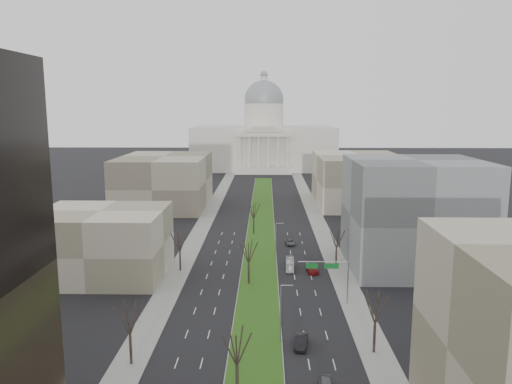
# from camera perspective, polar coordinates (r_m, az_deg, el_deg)

# --- Properties ---
(ground) EXTENTS (600.00, 600.00, 0.00)m
(ground) POSITION_cam_1_polar(r_m,az_deg,el_deg) (140.35, 0.56, -4.85)
(ground) COLOR black
(ground) RESTS_ON ground
(median) EXTENTS (8.00, 222.03, 0.20)m
(median) POSITION_cam_1_polar(r_m,az_deg,el_deg) (139.34, 0.55, -4.91)
(median) COLOR #999993
(median) RESTS_ON ground
(sidewalk_left) EXTENTS (5.00, 330.00, 0.15)m
(sidewalk_left) POSITION_cam_1_polar(r_m,az_deg,el_deg) (117.83, -8.20, -7.78)
(sidewalk_left) COLOR gray
(sidewalk_left) RESTS_ON ground
(sidewalk_right) EXTENTS (5.00, 330.00, 0.15)m
(sidewalk_right) POSITION_cam_1_polar(r_m,az_deg,el_deg) (117.39, 9.07, -7.87)
(sidewalk_right) COLOR gray
(sidewalk_right) RESTS_ON ground
(capitol) EXTENTS (80.00, 46.00, 55.00)m
(capitol) POSITION_cam_1_polar(r_m,az_deg,el_deg) (286.04, 0.90, 5.92)
(capitol) COLOR beige
(capitol) RESTS_ON ground
(building_beige_left) EXTENTS (26.00, 22.00, 14.00)m
(building_beige_left) POSITION_cam_1_polar(r_m,az_deg,el_deg) (110.25, -17.15, -5.60)
(building_beige_left) COLOR #9D977A
(building_beige_left) RESTS_ON ground
(building_grey_right) EXTENTS (28.00, 26.00, 24.00)m
(building_grey_right) POSITION_cam_1_polar(r_m,az_deg,el_deg) (115.01, 17.61, -2.44)
(building_grey_right) COLOR slate
(building_grey_right) RESTS_ON ground
(building_far_left) EXTENTS (30.00, 40.00, 18.00)m
(building_far_left) POSITION_cam_1_polar(r_m,az_deg,el_deg) (181.48, -10.42, 1.23)
(building_far_left) COLOR gray
(building_far_left) RESTS_ON ground
(building_far_right) EXTENTS (30.00, 40.00, 18.00)m
(building_far_right) POSITION_cam_1_polar(r_m,az_deg,el_deg) (185.78, 11.58, 1.38)
(building_far_right) COLOR #9D977A
(building_far_right) RESTS_ON ground
(tree_left_mid) EXTENTS (5.40, 5.40, 9.72)m
(tree_left_mid) POSITION_cam_1_polar(r_m,az_deg,el_deg) (72.28, -14.29, -13.67)
(tree_left_mid) COLOR black
(tree_left_mid) RESTS_ON ground
(tree_left_far) EXTENTS (5.28, 5.28, 9.50)m
(tree_left_far) POSITION_cam_1_polar(r_m,az_deg,el_deg) (109.26, -8.73, -5.50)
(tree_left_far) COLOR black
(tree_left_far) RESTS_ON ground
(tree_right_mid) EXTENTS (5.52, 5.52, 9.94)m
(tree_right_mid) POSITION_cam_1_polar(r_m,az_deg,el_deg) (75.11, 13.52, -12.59)
(tree_right_mid) COLOR black
(tree_right_mid) RESTS_ON ground
(tree_right_far) EXTENTS (5.04, 5.04, 9.07)m
(tree_right_far) POSITION_cam_1_polar(r_m,az_deg,el_deg) (112.71, 9.21, -5.20)
(tree_right_far) COLOR black
(tree_right_far) RESTS_ON ground
(tree_median_a) EXTENTS (5.40, 5.40, 9.72)m
(tree_median_a) POSITION_cam_1_polar(r_m,az_deg,el_deg) (62.70, -2.20, -17.15)
(tree_median_a) COLOR black
(tree_median_a) RESTS_ON ground
(tree_median_b) EXTENTS (5.40, 5.40, 9.72)m
(tree_median_b) POSITION_cam_1_polar(r_m,az_deg,el_deg) (99.98, -0.85, -6.73)
(tree_median_b) COLOR black
(tree_median_b) RESTS_ON ground
(tree_median_c) EXTENTS (5.40, 5.40, 9.72)m
(tree_median_c) POSITION_cam_1_polar(r_m,az_deg,el_deg) (138.79, -0.27, -2.05)
(tree_median_c) COLOR black
(tree_median_c) RESTS_ON ground
(streetlamp_median_b) EXTENTS (1.90, 0.20, 9.16)m
(streetlamp_median_b) POSITION_cam_1_polar(r_m,az_deg,el_deg) (77.15, 2.88, -13.59)
(streetlamp_median_b) COLOR gray
(streetlamp_median_b) RESTS_ON ground
(streetlamp_median_c) EXTENTS (1.90, 0.20, 9.16)m
(streetlamp_median_c) POSITION_cam_1_polar(r_m,az_deg,el_deg) (114.97, 2.30, -5.67)
(streetlamp_median_c) COLOR gray
(streetlamp_median_c) RESTS_ON ground
(mast_arm_signs) EXTENTS (9.12, 0.24, 8.09)m
(mast_arm_signs) POSITION_cam_1_polar(r_m,az_deg,el_deg) (91.48, 8.79, -9.02)
(mast_arm_signs) COLOR gray
(mast_arm_signs) RESTS_ON ground
(car_black) EXTENTS (2.44, 5.24, 1.66)m
(car_black) POSITION_cam_1_polar(r_m,az_deg,el_deg) (77.87, 5.19, -16.61)
(car_black) COLOR black
(car_black) RESTS_ON ground
(car_red) EXTENTS (2.65, 5.63, 1.59)m
(car_red) POSITION_cam_1_polar(r_m,az_deg,el_deg) (109.69, 6.41, -8.69)
(car_red) COLOR maroon
(car_red) RESTS_ON ground
(car_grey_far) EXTENTS (2.68, 4.90, 1.30)m
(car_grey_far) POSITION_cam_1_polar(r_m,az_deg,el_deg) (130.18, 3.91, -5.74)
(car_grey_far) COLOR #4C4F53
(car_grey_far) RESTS_ON ground
(box_van) EXTENTS (2.09, 7.62, 2.10)m
(box_van) POSITION_cam_1_polar(r_m,az_deg,el_deg) (111.36, 3.90, -8.22)
(box_van) COLOR white
(box_van) RESTS_ON ground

